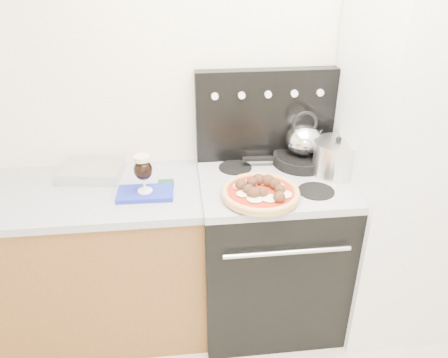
{
  "coord_description": "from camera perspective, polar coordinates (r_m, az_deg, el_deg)",
  "views": [
    {
      "loc": [
        -0.4,
        -0.77,
        1.99
      ],
      "look_at": [
        -0.19,
        1.05,
        1.0
      ],
      "focal_mm": 35.0,
      "sensor_mm": 36.0,
      "label": 1
    }
  ],
  "objects": [
    {
      "name": "stock_pot",
      "position": [
        2.35,
        14.43,
        2.59
      ],
      "size": [
        0.27,
        0.27,
        0.17
      ],
      "primitive_type": "cylinder",
      "rotation": [
        0.0,
        0.0,
        0.13
      ],
      "color": "silver",
      "rests_on": "cooktop"
    },
    {
      "name": "foil_sheet",
      "position": [
        2.41,
        -16.81,
        0.91
      ],
      "size": [
        0.33,
        0.26,
        0.06
      ],
      "primitive_type": "cube",
      "rotation": [
        0.0,
        0.0,
        -0.13
      ],
      "color": "white",
      "rests_on": "countertop"
    },
    {
      "name": "oven_mitt",
      "position": [
        2.18,
        -10.24,
        -1.85
      ],
      "size": [
        0.28,
        0.16,
        0.02
      ],
      "primitive_type": "cube",
      "rotation": [
        0.0,
        0.0,
        -0.02
      ],
      "color": "#1E29AB",
      "rests_on": "countertop"
    },
    {
      "name": "countertop",
      "position": [
        2.34,
        -21.12,
        -2.03
      ],
      "size": [
        1.48,
        0.63,
        0.04
      ],
      "primitive_type": "cube",
      "color": "#A3A3AF",
      "rests_on": "base_cabinet"
    },
    {
      "name": "tea_kettle",
      "position": [
        2.39,
        10.35,
        5.42
      ],
      "size": [
        0.23,
        0.23,
        0.21
      ],
      "primitive_type": null,
      "rotation": [
        0.0,
        0.0,
        0.26
      ],
      "color": "#B9BAC8",
      "rests_on": "skillet"
    },
    {
      "name": "beer_glass",
      "position": [
        2.13,
        -10.48,
        0.69
      ],
      "size": [
        0.1,
        0.1,
        0.19
      ],
      "primitive_type": null,
      "rotation": [
        0.0,
        0.0,
        0.09
      ],
      "color": "black",
      "rests_on": "oven_mitt"
    },
    {
      "name": "backguard",
      "position": [
        2.41,
        5.42,
        8.32
      ],
      "size": [
        0.76,
        0.08,
        0.5
      ],
      "primitive_type": "cube",
      "color": "black",
      "rests_on": "cooktop"
    },
    {
      "name": "fridge",
      "position": [
        2.48,
        22.65,
        1.2
      ],
      "size": [
        0.64,
        0.68,
        1.9
      ],
      "primitive_type": "cube",
      "color": "silver",
      "rests_on": "ground"
    },
    {
      "name": "pizza",
      "position": [
        2.08,
        4.8,
        -1.58
      ],
      "size": [
        0.38,
        0.38,
        0.05
      ],
      "primitive_type": null,
      "rotation": [
        0.0,
        0.0,
        -0.02
      ],
      "color": "#E0C76D",
      "rests_on": "pizza_pan"
    },
    {
      "name": "skillet",
      "position": [
        2.44,
        10.09,
        2.57
      ],
      "size": [
        0.33,
        0.33,
        0.06
      ],
      "primitive_type": "cylinder",
      "rotation": [
        0.0,
        0.0,
        -0.05
      ],
      "color": "black",
      "rests_on": "cooktop"
    },
    {
      "name": "stove_body",
      "position": [
        2.53,
        5.9,
        -9.63
      ],
      "size": [
        0.76,
        0.65,
        0.88
      ],
      "primitive_type": "cube",
      "color": "black",
      "rests_on": "ground"
    },
    {
      "name": "room_shell",
      "position": [
        1.35,
        11.84,
        -5.41
      ],
      "size": [
        3.52,
        3.01,
        2.52
      ],
      "color": "beige",
      "rests_on": "ground"
    },
    {
      "name": "cooktop",
      "position": [
        2.28,
        6.47,
        -0.45
      ],
      "size": [
        0.76,
        0.65,
        0.04
      ],
      "primitive_type": "cube",
      "color": "#ADADB2",
      "rests_on": "stove_body"
    },
    {
      "name": "pizza_pan",
      "position": [
        2.09,
        4.76,
        -2.34
      ],
      "size": [
        0.38,
        0.38,
        0.01
      ],
      "primitive_type": "cylinder",
      "rotation": [
        0.0,
        0.0,
        0.14
      ],
      "color": "black",
      "rests_on": "cooktop"
    },
    {
      "name": "base_cabinet",
      "position": [
        2.59,
        -19.39,
        -10.68
      ],
      "size": [
        1.45,
        0.6,
        0.86
      ],
      "primitive_type": "cube",
      "color": "brown",
      "rests_on": "ground"
    }
  ]
}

